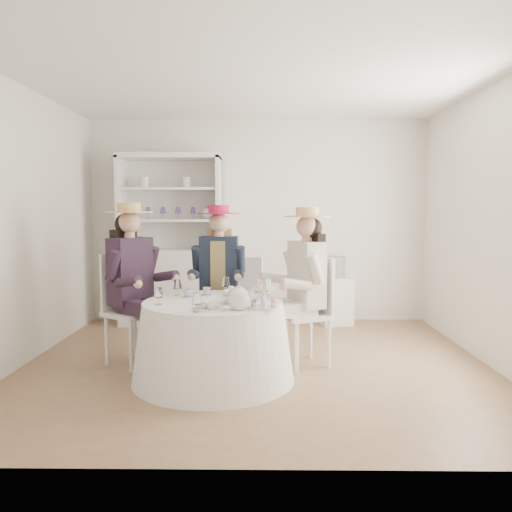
{
  "coord_description": "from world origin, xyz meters",
  "views": [
    {
      "loc": [
        0.06,
        -4.76,
        1.49
      ],
      "look_at": [
        0.0,
        0.1,
        1.05
      ],
      "focal_mm": 35.0,
      "sensor_mm": 36.0,
      "label": 1
    }
  ],
  "objects": [
    {
      "name": "cupcake_stand",
      "position": [
        0.07,
        -0.76,
        0.79
      ],
      "size": [
        0.25,
        0.25,
        0.23
      ],
      "rotation": [
        0.0,
        0.0,
        0.22
      ],
      "color": "white",
      "rests_on": "tea_table"
    },
    {
      "name": "stemware_set",
      "position": [
        -0.37,
        -0.46,
        0.78
      ],
      "size": [
        0.97,
        1.01,
        0.15
      ],
      "color": "white",
      "rests_on": "tea_table"
    },
    {
      "name": "guest_right",
      "position": [
        0.46,
        -0.03,
        0.86
      ],
      "size": [
        0.64,
        0.58,
        1.53
      ],
      "rotation": [
        0.0,
        0.0,
        -1.14
      ],
      "color": "silver",
      "rests_on": "ground"
    },
    {
      "name": "flower_bowl",
      "position": [
        -0.18,
        -0.55,
        0.73
      ],
      "size": [
        0.25,
        0.25,
        0.06
      ],
      "primitive_type": "imported",
      "rotation": [
        0.0,
        0.0,
        -0.12
      ],
      "color": "white",
      "rests_on": "tea_table"
    },
    {
      "name": "table_teapot",
      "position": [
        -0.12,
        -0.82,
        0.79
      ],
      "size": [
        0.27,
        0.19,
        0.2
      ],
      "rotation": [
        0.0,
        0.0,
        -0.06
      ],
      "color": "white",
      "rests_on": "tea_table"
    },
    {
      "name": "wall_back",
      "position": [
        0.0,
        2.0,
        1.35
      ],
      "size": [
        4.5,
        0.0,
        4.5
      ],
      "primitive_type": "plane",
      "rotation": [
        1.57,
        0.0,
        0.0
      ],
      "color": "silver",
      "rests_on": "ground"
    },
    {
      "name": "ground",
      "position": [
        0.0,
        0.0,
        0.0
      ],
      "size": [
        4.5,
        4.5,
        0.0
      ],
      "primitive_type": "plane",
      "color": "brown",
      "rests_on": "ground"
    },
    {
      "name": "flower_arrangement",
      "position": [
        -0.17,
        -0.51,
        0.79
      ],
      "size": [
        0.18,
        0.18,
        0.07
      ],
      "rotation": [
        0.0,
        0.0,
        -0.18
      ],
      "color": "pink",
      "rests_on": "tea_table"
    },
    {
      "name": "sandwich_plate",
      "position": [
        -0.37,
        -0.82,
        0.72
      ],
      "size": [
        0.27,
        0.27,
        0.06
      ],
      "rotation": [
        0.0,
        0.0,
        0.06
      ],
      "color": "white",
      "rests_on": "tea_table"
    },
    {
      "name": "wall_front",
      "position": [
        0.0,
        -2.0,
        1.35
      ],
      "size": [
        4.5,
        0.0,
        4.5
      ],
      "primitive_type": "plane",
      "rotation": [
        -1.57,
        0.0,
        0.0
      ],
      "color": "silver",
      "rests_on": "ground"
    },
    {
      "name": "wall_right",
      "position": [
        2.25,
        0.0,
        1.35
      ],
      "size": [
        0.0,
        4.5,
        4.5
      ],
      "primitive_type": "plane",
      "rotation": [
        1.57,
        0.0,
        -1.57
      ],
      "color": "silver",
      "rests_on": "ground"
    },
    {
      "name": "spare_chair",
      "position": [
        -0.08,
        0.88,
        0.53
      ],
      "size": [
        0.51,
        0.51,
        0.98
      ],
      "rotation": [
        0.0,
        0.0,
        2.8
      ],
      "color": "silver",
      "rests_on": "ground"
    },
    {
      "name": "wall_left",
      "position": [
        -2.25,
        0.0,
        1.35
      ],
      "size": [
        0.0,
        4.5,
        4.5
      ],
      "primitive_type": "plane",
      "rotation": [
        1.57,
        0.0,
        1.57
      ],
      "color": "silver",
      "rests_on": "ground"
    },
    {
      "name": "guest_mid",
      "position": [
        -0.4,
        0.48,
        0.88
      ],
      "size": [
        0.56,
        0.59,
        1.55
      ],
      "rotation": [
        0.0,
        0.0,
        -0.03
      ],
      "color": "silver",
      "rests_on": "ground"
    },
    {
      "name": "guest_left",
      "position": [
        -1.19,
        -0.01,
        0.88
      ],
      "size": [
        0.67,
        0.64,
        1.57
      ],
      "rotation": [
        0.0,
        0.0,
        0.96
      ],
      "color": "silver",
      "rests_on": "ground"
    },
    {
      "name": "side_table",
      "position": [
        1.01,
        1.75,
        0.31
      ],
      "size": [
        0.48,
        0.48,
        0.62
      ],
      "primitive_type": "cube",
      "rotation": [
        0.0,
        0.0,
        0.25
      ],
      "color": "silver",
      "rests_on": "ground"
    },
    {
      "name": "teacup_b",
      "position": [
        -0.46,
        -0.17,
        0.74
      ],
      "size": [
        0.08,
        0.08,
        0.07
      ],
      "primitive_type": "imported",
      "rotation": [
        0.0,
        0.0,
        0.04
      ],
      "color": "white",
      "rests_on": "tea_table"
    },
    {
      "name": "ceiling",
      "position": [
        0.0,
        0.0,
        2.7
      ],
      "size": [
        4.5,
        4.5,
        0.0
      ],
      "primitive_type": "plane",
      "rotation": [
        3.14,
        0.0,
        0.0
      ],
      "color": "white",
      "rests_on": "wall_back"
    },
    {
      "name": "hutch",
      "position": [
        -1.14,
        1.77,
        0.79
      ],
      "size": [
        1.45,
        0.86,
        2.22
      ],
      "rotation": [
        0.0,
        0.0,
        0.29
      ],
      "color": "silver",
      "rests_on": "ground"
    },
    {
      "name": "tea_table",
      "position": [
        -0.37,
        -0.46,
        0.35
      ],
      "size": [
        1.42,
        1.42,
        0.7
      ],
      "rotation": [
        0.0,
        0.0,
        0.04
      ],
      "color": "white",
      "rests_on": "ground"
    },
    {
      "name": "teacup_c",
      "position": [
        -0.13,
        -0.32,
        0.74
      ],
      "size": [
        0.11,
        0.11,
        0.07
      ],
      "primitive_type": "imported",
      "rotation": [
        0.0,
        0.0,
        -0.23
      ],
      "color": "white",
      "rests_on": "tea_table"
    },
    {
      "name": "hatbox",
      "position": [
        1.01,
        1.75,
        0.75
      ],
      "size": [
        0.28,
        0.28,
        0.27
      ],
      "primitive_type": "cylinder",
      "rotation": [
        0.0,
        0.0,
        -0.01
      ],
      "color": "black",
      "rests_on": "side_table"
    },
    {
      "name": "teacup_a",
      "position": [
        -0.62,
        -0.27,
        0.74
      ],
      "size": [
        0.11,
        0.11,
        0.07
      ],
      "primitive_type": "imported",
      "rotation": [
        0.0,
        0.0,
        0.43
      ],
      "color": "white",
      "rests_on": "tea_table"
    }
  ]
}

